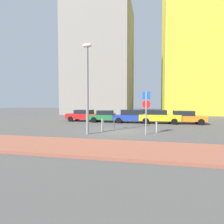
{
  "coord_description": "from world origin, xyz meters",
  "views": [
    {
      "loc": [
        2.51,
        -14.44,
        2.31
      ],
      "look_at": [
        -1.02,
        1.8,
        1.47
      ],
      "focal_mm": 29.34,
      "sensor_mm": 36.0,
      "label": 1
    }
  ],
  "objects": [
    {
      "name": "parked_car_green",
      "position": [
        -2.85,
        6.83,
        0.73
      ],
      "size": [
        4.05,
        2.28,
        1.4
      ],
      "color": "#237238",
      "rests_on": "ground"
    },
    {
      "name": "parked_car_red",
      "position": [
        -5.65,
        7.08,
        0.75
      ],
      "size": [
        4.61,
        2.27,
        1.42
      ],
      "color": "red",
      "rests_on": "ground"
    },
    {
      "name": "street_lamp",
      "position": [
        -2.08,
        -1.8,
        3.89
      ],
      "size": [
        0.7,
        0.36,
        6.56
      ],
      "color": "gray",
      "rests_on": "ground"
    },
    {
      "name": "parking_sign_post",
      "position": [
        2.12,
        -1.11,
        1.98
      ],
      "size": [
        0.58,
        0.2,
        3.13
      ],
      "color": "gray",
      "rests_on": "ground"
    },
    {
      "name": "parking_meter",
      "position": [
        -0.69,
        1.16,
        0.91
      ],
      "size": [
        0.18,
        0.14,
        1.41
      ],
      "color": "#4C4C51",
      "rests_on": "ground"
    },
    {
      "name": "building_under_construction",
      "position": [
        -8.38,
        23.79,
        11.49
      ],
      "size": [
        13.15,
        12.05,
        22.97
      ],
      "primitive_type": "cube",
      "color": "gray",
      "rests_on": "ground"
    },
    {
      "name": "parked_car_blue",
      "position": [
        0.36,
        6.54,
        0.79
      ],
      "size": [
        4.53,
        2.01,
        1.51
      ],
      "color": "#1E389E",
      "rests_on": "ground"
    },
    {
      "name": "parked_car_yellow",
      "position": [
        3.28,
        6.64,
        0.78
      ],
      "size": [
        4.45,
        2.06,
        1.5
      ],
      "color": "gold",
      "rests_on": "ground"
    },
    {
      "name": "ground_plane",
      "position": [
        0.0,
        0.0,
        0.0
      ],
      "size": [
        120.0,
        120.0,
        0.0
      ],
      "primitive_type": "plane",
      "color": "#4C4947"
    },
    {
      "name": "parked_car_orange",
      "position": [
        6.08,
        6.78,
        0.75
      ],
      "size": [
        4.07,
        2.02,
        1.43
      ],
      "color": "orange",
      "rests_on": "ground"
    },
    {
      "name": "traffic_bollard_mid",
      "position": [
        2.87,
        -0.05,
        0.43
      ],
      "size": [
        0.17,
        0.17,
        0.85
      ],
      "primitive_type": "cylinder",
      "color": "#B7B7BC",
      "rests_on": "ground"
    },
    {
      "name": "traffic_bollard_near",
      "position": [
        -1.31,
        -0.42,
        0.51
      ],
      "size": [
        0.17,
        0.17,
        1.02
      ],
      "primitive_type": "cylinder",
      "color": "#B7B7BC",
      "rests_on": "ground"
    },
    {
      "name": "building_colorful_midrise",
      "position": [
        11.83,
        26.33,
        14.59
      ],
      "size": [
        14.13,
        13.11,
        29.19
      ],
      "primitive_type": "cube",
      "color": "gold",
      "rests_on": "ground"
    },
    {
      "name": "sidewalk_brick",
      "position": [
        0.0,
        -5.77,
        0.07
      ],
      "size": [
        40.0,
        3.45,
        0.14
      ],
      "primitive_type": "cube",
      "color": "#93513D",
      "rests_on": "ground"
    }
  ]
}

